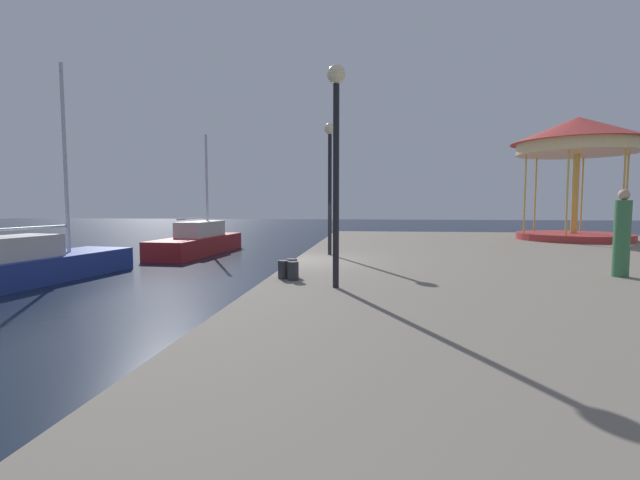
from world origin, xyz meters
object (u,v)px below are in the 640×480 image
Objects in this scene: carousel at (577,148)px; bollard_south at (292,268)px; sailboat_blue at (43,262)px; lamp_post_mid_promenade at (330,165)px; bollard_center at (293,271)px; sailboat_red at (198,242)px; bollard_north at (283,270)px; lamp_post_near_edge at (336,137)px; person_near_carousel at (622,236)px.

bollard_south is at bearing -132.24° from carousel.
lamp_post_mid_promenade is at bearing 7.69° from sailboat_blue.
carousel is 16.98m from bollard_center.
sailboat_red is 1.69× the size of lamp_post_mid_promenade.
sailboat_blue reaches higher than lamp_post_mid_promenade.
lamp_post_near_edge is at bearing -37.08° from bollard_north.
sailboat_blue is 9.68m from lamp_post_mid_promenade.
bollard_center is (-0.30, -4.98, -2.67)m from lamp_post_mid_promenade.
sailboat_blue is at bearing -172.31° from lamp_post_mid_promenade.
sailboat_red is 17.68× the size of bollard_south.
sailboat_blue is 9.57m from bollard_center.
bollard_south is (8.68, -3.26, 0.42)m from sailboat_blue.
carousel is 1.36× the size of lamp_post_mid_promenade.
sailboat_blue is 9.28m from bollard_south.
carousel is 14.20× the size of bollard_south.
sailboat_red is 17.49m from person_near_carousel.
bollard_center is (8.79, -3.75, 0.42)m from sailboat_blue.
bollard_north and bollard_center have the same top height.
sailboat_red is at bearing 120.11° from bollard_center.
bollard_center is at bearing -169.45° from person_near_carousel.
bollard_center is at bearing 142.56° from lamp_post_near_edge.
bollard_north is 0.33m from bollard_south.
person_near_carousel is (-3.58, -11.15, -3.25)m from carousel.
carousel is (19.59, 8.75, 4.39)m from sailboat_blue.
sailboat_red is 17.68× the size of bollard_north.
sailboat_red reaches higher than lamp_post_near_edge.
bollard_south is at bearing 131.64° from lamp_post_near_edge.
carousel is at bearing 48.14° from bollard_north.
bollard_south is (-1.10, 1.23, -2.71)m from lamp_post_near_edge.
carousel is at bearing 2.46° from sailboat_red.
bollard_north is at bearing 144.41° from bollard_center.
sailboat_red is 1.24× the size of carousel.
bollard_center is (-10.79, -12.50, -3.97)m from carousel.
bollard_north is 7.58m from person_near_carousel.
carousel reaches higher than person_near_carousel.
lamp_post_mid_promenade is 5.52m from bollard_north.
sailboat_red is at bearing 119.58° from bollard_north.
sailboat_red is at bearing 143.44° from person_near_carousel.
lamp_post_near_edge is (-9.81, -13.25, -1.26)m from carousel.
sailboat_blue is 21.90m from carousel.
lamp_post_mid_promenade is at bearing -43.58° from sailboat_red.
lamp_post_near_edge is 1.02× the size of lamp_post_mid_promenade.
bollard_center is at bearing -93.46° from lamp_post_mid_promenade.
sailboat_red is 10.28m from lamp_post_mid_promenade.
carousel is at bearing 35.63° from lamp_post_mid_promenade.
sailboat_blue reaches higher than bollard_south.
bollard_center is 0.20× the size of person_near_carousel.
sailboat_red is 13.10m from bollard_south.
lamp_post_near_edge is 5.77m from lamp_post_mid_promenade.
lamp_post_mid_promenade is at bearing 83.52° from bollard_north.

